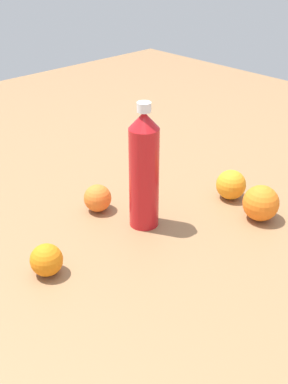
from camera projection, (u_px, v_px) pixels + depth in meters
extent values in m
plane|color=olive|center=(139.00, 216.00, 1.14)|extent=(2.40, 2.40, 0.00)
cylinder|color=red|center=(144.00, 178.00, 1.06)|extent=(0.06, 0.06, 0.23)
cone|color=red|center=(144.00, 120.00, 1.00)|extent=(0.06, 0.06, 0.04)
cylinder|color=white|center=(144.00, 107.00, 0.98)|extent=(0.03, 0.03, 0.02)
sphere|color=orange|center=(261.00, 203.00, 1.11)|extent=(0.08, 0.08, 0.08)
sphere|color=orange|center=(46.00, 260.00, 0.94)|extent=(0.06, 0.06, 0.06)
sphere|color=orange|center=(98.00, 198.00, 1.15)|extent=(0.06, 0.06, 0.06)
sphere|color=orange|center=(231.00, 185.00, 1.20)|extent=(0.07, 0.07, 0.07)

